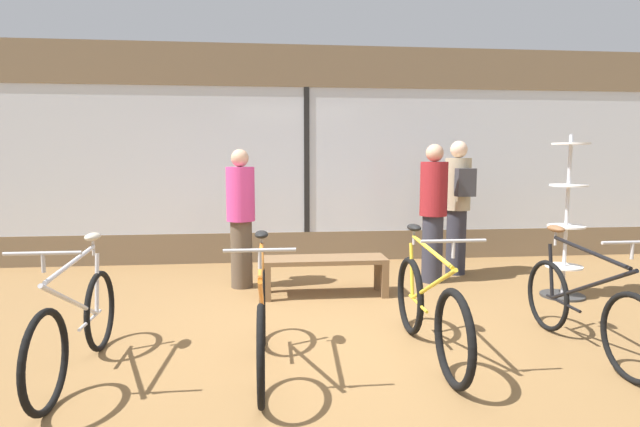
% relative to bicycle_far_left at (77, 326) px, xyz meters
% --- Properties ---
extents(ground_plane, '(24.00, 24.00, 0.00)m').
position_rel_bicycle_far_left_xyz_m(ground_plane, '(1.97, 0.55, -0.37)').
color(ground_plane, olive).
extents(shop_back_wall, '(12.00, 0.08, 3.20)m').
position_rel_bicycle_far_left_xyz_m(shop_back_wall, '(1.97, 3.82, 1.26)').
color(shop_back_wall, '#7A664C').
rests_on(shop_back_wall, ground_plane).
extents(bicycle_far_left, '(0.46, 1.68, 1.01)m').
position_rel_bicycle_far_left_xyz_m(bicycle_far_left, '(0.00, 0.00, 0.00)').
color(bicycle_far_left, black).
rests_on(bicycle_far_left, ground_plane).
extents(bicycle_left, '(0.46, 1.70, 1.01)m').
position_rel_bicycle_far_left_xyz_m(bicycle_left, '(1.33, -0.04, 0.00)').
color(bicycle_left, black).
rests_on(bicycle_left, ground_plane).
extents(bicycle_right, '(0.46, 1.76, 1.03)m').
position_rel_bicycle_far_left_xyz_m(bicycle_right, '(2.65, 0.09, 0.01)').
color(bicycle_right, black).
rests_on(bicycle_right, ground_plane).
extents(bicycle_far_right, '(0.46, 1.72, 1.01)m').
position_rel_bicycle_far_left_xyz_m(bicycle_far_right, '(3.93, 0.04, -0.00)').
color(bicycle_far_right, black).
rests_on(bicycle_far_right, ground_plane).
extents(accessory_rack, '(0.48, 0.48, 1.83)m').
position_rel_bicycle_far_left_xyz_m(accessory_rack, '(4.72, 1.57, 0.37)').
color(accessory_rack, '#333333').
rests_on(accessory_rack, ground_plane).
extents(display_bench, '(1.40, 0.44, 0.44)m').
position_rel_bicycle_far_left_xyz_m(display_bench, '(2.03, 1.91, -0.01)').
color(display_bench, brown).
rests_on(display_bench, ground_plane).
extents(customer_near_rack, '(0.48, 0.48, 1.74)m').
position_rel_bicycle_far_left_xyz_m(customer_near_rack, '(3.45, 2.38, 0.54)').
color(customer_near_rack, '#2D2D38').
rests_on(customer_near_rack, ground_plane).
extents(customer_by_window, '(0.35, 0.49, 1.79)m').
position_rel_bicycle_far_left_xyz_m(customer_by_window, '(3.91, 2.75, 0.60)').
color(customer_by_window, '#2D2D38').
rests_on(customer_by_window, ground_plane).
extents(customer_mid_floor, '(0.38, 0.51, 1.68)m').
position_rel_bicycle_far_left_xyz_m(customer_mid_floor, '(1.06, 2.39, 0.53)').
color(customer_mid_floor, brown).
rests_on(customer_mid_floor, ground_plane).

